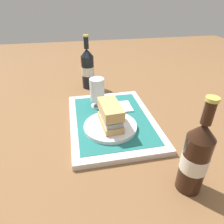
{
  "coord_description": "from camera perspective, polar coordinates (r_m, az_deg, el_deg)",
  "views": [
    {
      "loc": [
        -0.64,
        0.13,
        0.45
      ],
      "look_at": [
        0.0,
        0.0,
        0.05
      ],
      "focal_mm": 32.3,
      "sensor_mm": 36.0,
      "label": 1
    }
  ],
  "objects": [
    {
      "name": "ground_plane",
      "position": [
        0.79,
        0.0,
        -3.09
      ],
      "size": [
        3.0,
        3.0,
        0.0
      ],
      "primitive_type": "plane",
      "color": "brown"
    },
    {
      "name": "tray",
      "position": [
        0.79,
        0.0,
        -2.49
      ],
      "size": [
        0.44,
        0.32,
        0.02
      ],
      "primitive_type": "cube",
      "color": "silver",
      "rests_on": "ground_plane"
    },
    {
      "name": "placemat",
      "position": [
        0.78,
        0.0,
        -1.84
      ],
      "size": [
        0.38,
        0.27,
        0.0
      ],
      "primitive_type": "cube",
      "color": "#1E6B66",
      "rests_on": "tray"
    },
    {
      "name": "plate",
      "position": [
        0.72,
        -0.45,
        -4.09
      ],
      "size": [
        0.19,
        0.19,
        0.01
      ],
      "primitive_type": "cylinder",
      "color": "white",
      "rests_on": "placemat"
    },
    {
      "name": "sandwich",
      "position": [
        0.7,
        -0.54,
        -0.58
      ],
      "size": [
        0.14,
        0.07,
        0.08
      ],
      "rotation": [
        0.0,
        0.0,
        0.07
      ],
      "color": "tan",
      "rests_on": "plate"
    },
    {
      "name": "beer_glass",
      "position": [
        0.83,
        -4.24,
        5.93
      ],
      "size": [
        0.06,
        0.06,
        0.12
      ],
      "color": "silver",
      "rests_on": "placemat"
    },
    {
      "name": "napkin_folded",
      "position": [
        0.85,
        3.05,
        1.51
      ],
      "size": [
        0.09,
        0.07,
        0.01
      ],
      "primitive_type": "cube",
      "color": "white",
      "rests_on": "placemat"
    },
    {
      "name": "beer_bottle",
      "position": [
        1.06,
        -6.88,
        12.21
      ],
      "size": [
        0.07,
        0.07,
        0.27
      ],
      "color": "black",
      "rests_on": "ground_plane"
    },
    {
      "name": "second_bottle",
      "position": [
        0.53,
        22.57,
        -11.82
      ],
      "size": [
        0.07,
        0.07,
        0.27
      ],
      "color": "black",
      "rests_on": "ground_plane"
    }
  ]
}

